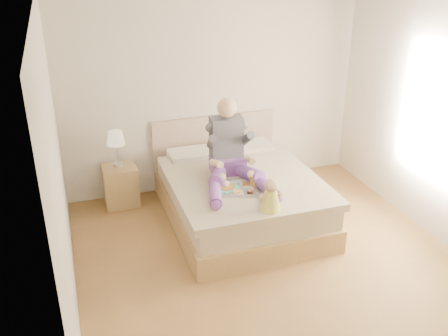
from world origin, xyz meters
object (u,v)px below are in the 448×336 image
object	(u,v)px
adult	(230,155)
tray	(235,187)
baby	(271,197)
nightstand	(121,186)
bed	(238,194)

from	to	relation	value
adult	tray	size ratio (longest dim) A/B	1.95
baby	nightstand	bearing A→B (deg)	136.46
bed	adult	size ratio (longest dim) A/B	1.90
bed	baby	world-z (taller)	bed
tray	bed	bearing A→B (deg)	83.64
bed	adult	world-z (taller)	adult
bed	baby	xyz separation A→B (m)	(-0.00, -0.96, 0.44)
nightstand	baby	bearing A→B (deg)	-53.56
adult	baby	distance (m)	0.89
nightstand	tray	distance (m)	1.70
nightstand	adult	distance (m)	1.60
adult	tray	world-z (taller)	adult
nightstand	tray	size ratio (longest dim) A/B	0.88
nightstand	baby	world-z (taller)	baby
bed	tray	xyz separation A→B (m)	(-0.19, -0.42, 0.32)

